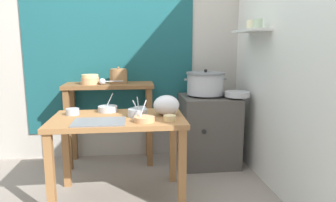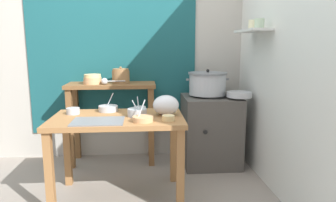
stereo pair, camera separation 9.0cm
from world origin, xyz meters
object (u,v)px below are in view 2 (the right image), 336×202
prep_bowl_0 (73,111)px  bowl_stack_enamel (93,79)px  prep_table (118,129)px  prep_bowl_4 (143,119)px  back_shelf_table (112,103)px  prep_bowl_3 (168,118)px  clay_pot (121,76)px  prep_bowl_2 (108,108)px  steamer_pot (207,83)px  wide_pan (239,94)px  serving_tray (98,121)px  prep_bowl_5 (140,109)px  prep_bowl_1 (137,112)px  ladle (105,81)px  stove_block (210,130)px  plastic_bag (166,105)px

prep_bowl_0 → bowl_stack_enamel: bearing=84.6°
prep_table → prep_bowl_4: (0.21, -0.19, 0.13)m
prep_table → back_shelf_table: size_ratio=1.15×
prep_bowl_3 → prep_table: bearing=156.5°
clay_pot → prep_bowl_2: size_ratio=1.10×
steamer_pot → wide_pan: (0.30, -0.19, -0.10)m
serving_tray → prep_bowl_5: (0.32, 0.33, 0.02)m
back_shelf_table → clay_pot: (0.11, 0.00, 0.30)m
prep_bowl_1 → ladle: bearing=115.2°
steamer_pot → back_shelf_table: bearing=174.0°
steamer_pot → ladle: bearing=179.7°
stove_block → steamer_pot: (-0.04, 0.02, 0.52)m
bowl_stack_enamel → serving_tray: (0.19, -0.99, -0.22)m
stove_block → prep_bowl_5: bearing=-144.4°
plastic_bag → prep_bowl_4: 0.30m
prep_bowl_1 → wide_pan: bearing=27.2°
bowl_stack_enamel → prep_bowl_4: bowl_stack_enamel is taller
prep_bowl_1 → prep_bowl_4: bearing=-76.1°
wide_pan → prep_bowl_4: (-1.00, -0.73, -0.06)m
wide_pan → prep_bowl_5: (-1.03, -0.38, -0.06)m
clay_pot → serving_tray: 1.05m
back_shelf_table → ladle: (-0.05, -0.10, 0.26)m
steamer_pot → prep_bowl_0: 1.45m
steamer_pot → plastic_bag: size_ratio=2.11×
prep_bowl_0 → prep_bowl_4: bearing=-27.7°
bowl_stack_enamel → plastic_bag: (0.74, -0.79, -0.14)m
steamer_pot → prep_bowl_3: steamer_pot is taller
clay_pot → wide_pan: bearing=-13.7°
serving_tray → prep_bowl_1: bearing=30.2°
stove_block → prep_bowl_2: prep_bowl_2 is taller
stove_block → prep_bowl_0: size_ratio=6.84×
ladle → prep_bowl_2: (0.08, -0.52, -0.19)m
prep_table → prep_bowl_3: size_ratio=10.93×
prep_bowl_2 → prep_bowl_4: 0.52m
plastic_bag → prep_bowl_2: (-0.51, 0.19, -0.06)m
ladle → prep_bowl_2: bearing=-81.1°
plastic_bag → prep_bowl_4: bearing=-132.4°
prep_bowl_2 → prep_bowl_3: prep_bowl_2 is taller
steamer_pot → plastic_bag: 0.88m
serving_tray → prep_bowl_1: size_ratio=2.46×
clay_pot → serving_tray: size_ratio=0.47×
steamer_pot → clay_pot: clay_pot is taller
back_shelf_table → bowl_stack_enamel: (-0.20, -0.03, 0.27)m
stove_block → prep_bowl_4: (-0.74, -0.90, 0.36)m
prep_bowl_2 → prep_bowl_1: bearing=-39.3°
ladle → wide_pan: ladle is taller
steamer_pot → prep_bowl_4: bearing=-127.3°
prep_bowl_2 → bowl_stack_enamel: bearing=110.7°
prep_bowl_2 → plastic_bag: bearing=-20.8°
steamer_pot → stove_block: bearing=-26.6°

